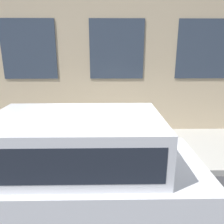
# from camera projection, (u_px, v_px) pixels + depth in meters

# --- Properties ---
(ground_plane) EXTENTS (80.00, 80.00, 0.00)m
(ground_plane) POSITION_uv_depth(u_px,v_px,m) (120.00, 177.00, 5.30)
(ground_plane) COLOR #2D2D30
(sidewalk) EXTENTS (2.86, 60.00, 0.17)m
(sidewalk) POSITION_uv_depth(u_px,v_px,m) (118.00, 148.00, 6.65)
(sidewalk) COLOR #9E9B93
(sidewalk) RESTS_ON ground_plane
(building_facade) EXTENTS (0.33, 40.00, 7.39)m
(building_facade) POSITION_uv_depth(u_px,v_px,m) (117.00, 27.00, 7.17)
(building_facade) COLOR tan
(building_facade) RESTS_ON ground_plane
(fire_hydrant) EXTENTS (0.29, 0.41, 0.74)m
(fire_hydrant) POSITION_uv_depth(u_px,v_px,m) (120.00, 146.00, 5.77)
(fire_hydrant) COLOR #2D7260
(fire_hydrant) RESTS_ON sidewalk
(person) EXTENTS (0.30, 0.20, 1.24)m
(person) POSITION_uv_depth(u_px,v_px,m) (104.00, 128.00, 5.97)
(person) COLOR #726651
(person) RESTS_ON sidewalk
(parked_truck_silver_near) EXTENTS (1.98, 4.47, 1.96)m
(parked_truck_silver_near) POSITION_uv_depth(u_px,v_px,m) (74.00, 164.00, 3.71)
(parked_truck_silver_near) COLOR black
(parked_truck_silver_near) RESTS_ON ground_plane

